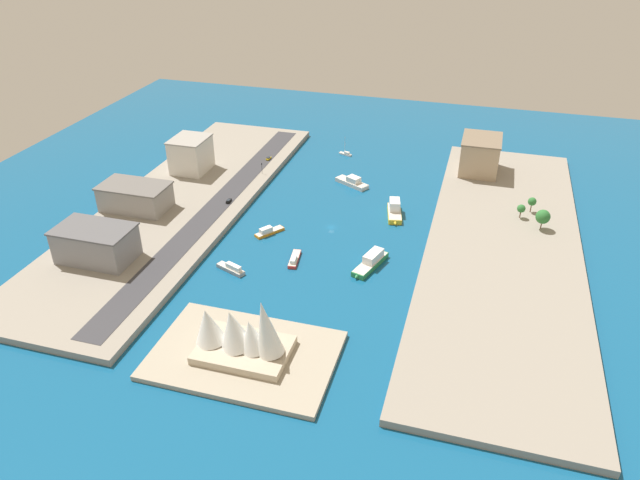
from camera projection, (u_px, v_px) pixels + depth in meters
The scene contains 21 objects.
ground_plane at pixel (331, 227), 298.43m from camera, with size 440.00×440.00×0.00m, color #145684.
quay_west at pixel (503, 249), 277.56m from camera, with size 70.00×240.00×3.14m, color gray.
quay_east at pixel (181, 203), 317.71m from camera, with size 70.00×240.00×3.14m, color gray.
peninsula_point at pixel (244, 355), 214.95m from camera, with size 66.26×44.28×2.00m, color #A89E89.
road_strip at pixel (217, 206), 311.80m from camera, with size 12.75×228.00×0.15m, color #38383D.
water_taxi_orange at pixel (269, 231), 292.12m from camera, with size 12.09×14.93×3.87m.
ferry_green_doubledeck at pixel (371, 261), 266.68m from camera, with size 12.92×25.37×6.08m.
tugboat_red at pixel (294, 259), 270.83m from camera, with size 5.70×16.12×3.15m.
sailboat_small_white at pixel (346, 154), 379.51m from camera, with size 9.29×5.41×12.40m.
yacht_sleek_gray at pixel (231, 268), 263.33m from camera, with size 15.68×8.75×4.05m.
ferry_yellow_fast at pixel (395, 210), 308.14m from camera, with size 10.74×21.98×7.72m.
ferry_white_commuter at pixel (352, 182), 340.34m from camera, with size 21.54×15.54×5.42m.
hotel_broad_white at pixel (191, 154), 346.81m from camera, with size 19.82×23.00×19.84m.
carpark_squat_concrete at pixel (135, 197), 306.27m from camera, with size 35.09×20.47×13.33m.
apartment_midrise_tan at pixel (480, 155), 345.57m from camera, with size 22.17×28.30×20.32m.
warehouse_low_gray at pixel (96, 243), 263.50m from camera, with size 34.03×20.92×15.60m.
taxi_yellow_cab at pixel (269, 158), 364.89m from camera, with size 2.11×4.73×1.51m.
suv_black at pixel (229, 201), 314.91m from camera, with size 1.93×4.73×1.53m.
traffic_light_waterfront at pixel (262, 166), 345.42m from camera, with size 0.36×0.36×6.50m.
opera_landmark at pixel (240, 334), 210.22m from camera, with size 36.19×22.39×25.03m.
park_tree_cluster at pixel (538, 213), 291.41m from camera, with size 15.36×22.78×10.21m.
Camera 1 is at (-67.24, 251.43, 146.27)m, focal length 33.33 mm.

